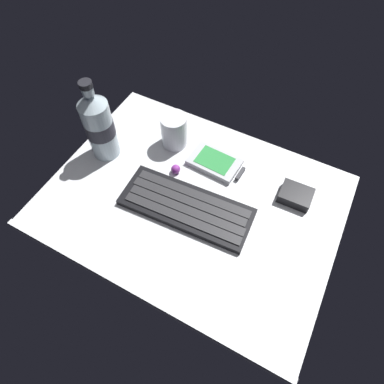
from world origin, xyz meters
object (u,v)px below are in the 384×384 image
keyboard (188,207)px  juice_cup (174,132)px  water_bottle (99,125)px  charger_block (296,195)px  trackball_mouse (176,169)px  handheld_device (217,163)px

keyboard → juice_cup: bearing=128.2°
keyboard → water_bottle: water_bottle is taller
juice_cup → water_bottle: bearing=-142.1°
juice_cup → charger_block: (32.07, -1.93, -2.71)cm
charger_block → juice_cup: bearing=176.6°
keyboard → trackball_mouse: trackball_mouse is taller
water_bottle → juice_cup: bearing=37.9°
juice_cup → water_bottle: 17.68cm
handheld_device → water_bottle: water_bottle is taller
handheld_device → juice_cup: (-12.49, 1.50, 3.18)cm
keyboard → handheld_device: keyboard is taller
juice_cup → trackball_mouse: size_ratio=3.86×
water_bottle → charger_block: water_bottle is taller
handheld_device → water_bottle: 28.56cm
juice_cup → water_bottle: water_bottle is taller
keyboard → water_bottle: 27.46cm
water_bottle → charger_block: (45.42, 8.47, -7.81)cm
keyboard → juice_cup: juice_cup is taller
keyboard → handheld_device: size_ratio=2.26×
charger_block → trackball_mouse: bearing=-167.5°
water_bottle → charger_block: 46.86cm
handheld_device → water_bottle: size_ratio=0.63×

